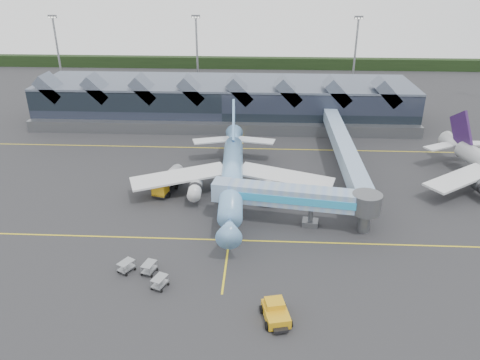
# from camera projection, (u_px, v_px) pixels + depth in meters

# --- Properties ---
(ground) EXTENTS (260.00, 260.00, 0.00)m
(ground) POSITION_uv_depth(u_px,v_px,m) (233.00, 213.00, 73.65)
(ground) COLOR #262629
(ground) RESTS_ON ground
(taxi_stripes) EXTENTS (120.00, 60.00, 0.01)m
(taxi_stripes) POSITION_uv_depth(u_px,v_px,m) (237.00, 185.00, 82.69)
(taxi_stripes) COLOR yellow
(taxi_stripes) RESTS_ON ground
(tree_line_far) EXTENTS (260.00, 4.00, 4.00)m
(tree_line_far) POSITION_uv_depth(u_px,v_px,m) (252.00, 63.00, 172.29)
(tree_line_far) COLOR black
(tree_line_far) RESTS_ON ground
(terminal) EXTENTS (90.00, 22.25, 12.52)m
(terminal) POSITION_uv_depth(u_px,v_px,m) (225.00, 101.00, 114.64)
(terminal) COLOR black
(terminal) RESTS_ON ground
(light_masts) EXTENTS (132.40, 42.56, 22.45)m
(light_masts) POSITION_uv_depth(u_px,v_px,m) (327.00, 59.00, 124.16)
(light_masts) COLOR gray
(light_masts) RESTS_ON ground
(main_airliner) EXTENTS (34.73, 39.95, 12.83)m
(main_airliner) POSITION_uv_depth(u_px,v_px,m) (232.00, 173.00, 78.35)
(main_airliner) COLOR #6F94E0
(main_airliner) RESTS_ON ground
(jet_bridge) EXTENTS (24.67, 7.19, 6.15)m
(jet_bridge) POSITION_uv_depth(u_px,v_px,m) (305.00, 199.00, 68.46)
(jet_bridge) COLOR #7696C5
(jet_bridge) RESTS_ON ground
(fuel_truck) EXTENTS (4.24, 9.39, 3.13)m
(fuel_truck) POSITION_uv_depth(u_px,v_px,m) (169.00, 180.00, 80.67)
(fuel_truck) COLOR black
(fuel_truck) RESTS_ON ground
(pushback_tug) EXTENTS (3.66, 4.96, 2.03)m
(pushback_tug) POSITION_uv_depth(u_px,v_px,m) (276.00, 312.00, 51.39)
(pushback_tug) COLOR #CE9413
(pushback_tug) RESTS_ON ground
(baggage_carts) EXTENTS (7.07, 5.42, 1.46)m
(baggage_carts) POSITION_uv_depth(u_px,v_px,m) (145.00, 272.00, 58.31)
(baggage_carts) COLOR #93979C
(baggage_carts) RESTS_ON ground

